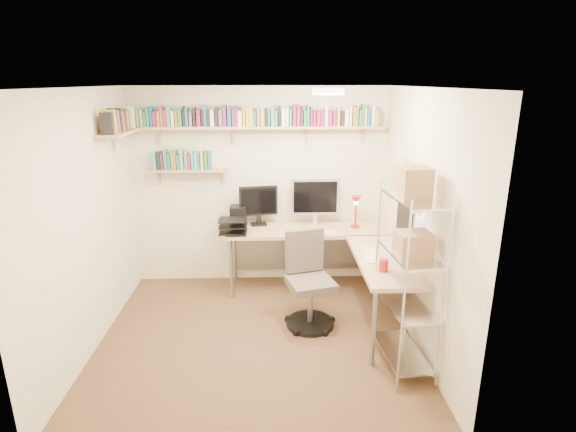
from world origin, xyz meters
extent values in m
plane|color=#4F2E21|center=(0.00, 0.00, 0.00)|extent=(3.20, 3.20, 0.00)
cube|color=beige|center=(0.00, 1.50, 1.25)|extent=(3.20, 0.04, 2.50)
cube|color=beige|center=(-1.60, 0.00, 1.25)|extent=(0.04, 3.00, 2.50)
cube|color=beige|center=(1.60, 0.00, 1.25)|extent=(0.04, 3.00, 2.50)
cube|color=beige|center=(0.00, -1.50, 1.25)|extent=(3.20, 0.04, 2.50)
cube|color=white|center=(0.00, 0.00, 2.50)|extent=(3.20, 3.00, 0.04)
cube|color=white|center=(1.59, 0.55, 1.55)|extent=(0.01, 0.30, 0.42)
cube|color=silver|center=(1.59, 0.15, 1.50)|extent=(0.01, 0.28, 0.38)
cylinder|color=#FFEAC6|center=(0.70, 0.20, 2.46)|extent=(0.30, 0.30, 0.06)
cube|color=tan|center=(0.00, 1.38, 2.02)|extent=(3.05, 0.25, 0.03)
cube|color=tan|center=(-1.48, 0.95, 2.02)|extent=(0.25, 1.00, 0.03)
cube|color=tan|center=(-0.85, 1.40, 1.50)|extent=(0.95, 0.20, 0.02)
cube|color=tan|center=(-1.20, 1.44, 1.95)|extent=(0.03, 0.20, 0.20)
cube|color=tan|center=(-0.30, 1.44, 1.95)|extent=(0.03, 0.20, 0.20)
cube|color=tan|center=(0.60, 1.44, 1.95)|extent=(0.03, 0.20, 0.20)
cube|color=tan|center=(1.30, 1.44, 1.95)|extent=(0.03, 0.20, 0.20)
cube|color=#796358|center=(-1.46, 1.38, 2.13)|extent=(0.04, 0.11, 0.18)
cube|color=teal|center=(-1.41, 1.38, 2.15)|extent=(0.04, 0.12, 0.22)
cube|color=white|center=(-1.36, 1.38, 2.13)|extent=(0.03, 0.11, 0.19)
cube|color=#2A7F3E|center=(-1.32, 1.38, 2.12)|extent=(0.03, 0.14, 0.17)
cube|color=teal|center=(-1.28, 1.38, 2.14)|extent=(0.03, 0.12, 0.22)
cube|color=#1B628B|center=(-1.24, 1.38, 2.15)|extent=(0.03, 0.14, 0.23)
cube|color=#701D5E|center=(-1.20, 1.38, 2.12)|extent=(0.04, 0.14, 0.18)
cube|color=#C47817|center=(-1.16, 1.38, 2.12)|extent=(0.03, 0.14, 0.18)
cube|color=#796358|center=(-1.12, 1.38, 2.14)|extent=(0.03, 0.15, 0.21)
cube|color=#B2173F|center=(-1.08, 1.38, 2.13)|extent=(0.04, 0.15, 0.20)
cube|color=teal|center=(-1.04, 1.38, 2.16)|extent=(0.03, 0.14, 0.24)
cube|color=white|center=(-1.00, 1.38, 2.12)|extent=(0.03, 0.11, 0.18)
cube|color=#C47817|center=(-0.95, 1.38, 2.12)|extent=(0.02, 0.13, 0.18)
cube|color=#2A7F3E|center=(-0.91, 1.38, 2.13)|extent=(0.04, 0.13, 0.19)
cube|color=black|center=(-0.86, 1.38, 2.15)|extent=(0.02, 0.13, 0.23)
cube|color=#1B628B|center=(-0.83, 1.38, 2.14)|extent=(0.03, 0.12, 0.21)
cube|color=#796358|center=(-0.78, 1.38, 2.12)|extent=(0.03, 0.12, 0.18)
cube|color=black|center=(-0.74, 1.38, 2.14)|extent=(0.03, 0.13, 0.22)
cube|color=#B2173F|center=(-0.69, 1.38, 2.13)|extent=(0.04, 0.14, 0.19)
cube|color=black|center=(-0.65, 1.38, 2.12)|extent=(0.02, 0.13, 0.18)
cube|color=#1B628B|center=(-0.61, 1.38, 2.16)|extent=(0.04, 0.11, 0.25)
cube|color=black|center=(-0.58, 1.38, 2.13)|extent=(0.03, 0.14, 0.18)
cube|color=white|center=(-0.53, 1.38, 2.13)|extent=(0.04, 0.15, 0.19)
cube|color=black|center=(-0.48, 1.38, 2.14)|extent=(0.04, 0.12, 0.22)
cube|color=#796358|center=(-0.43, 1.38, 2.13)|extent=(0.04, 0.14, 0.19)
cube|color=#701D5E|center=(-0.38, 1.38, 2.16)|extent=(0.04, 0.13, 0.24)
cube|color=#1B628B|center=(-0.33, 1.38, 2.15)|extent=(0.04, 0.12, 0.23)
cube|color=#701D5E|center=(-0.28, 1.38, 2.14)|extent=(0.03, 0.15, 0.22)
cube|color=#701D5E|center=(-0.25, 1.38, 2.15)|extent=(0.04, 0.15, 0.23)
cube|color=white|center=(-0.20, 1.38, 2.12)|extent=(0.04, 0.14, 0.18)
cube|color=gold|center=(-0.16, 1.38, 2.16)|extent=(0.02, 0.12, 0.24)
cube|color=gold|center=(-0.12, 1.38, 2.15)|extent=(0.04, 0.11, 0.23)
cube|color=gold|center=(-0.07, 1.38, 2.14)|extent=(0.04, 0.12, 0.21)
cube|color=#1B628B|center=(-0.03, 1.38, 2.12)|extent=(0.03, 0.13, 0.18)
cube|color=#796358|center=(0.02, 1.38, 2.14)|extent=(0.04, 0.13, 0.21)
cube|color=gold|center=(0.07, 1.38, 2.14)|extent=(0.04, 0.11, 0.20)
cube|color=black|center=(0.10, 1.38, 2.14)|extent=(0.03, 0.13, 0.20)
cube|color=#1B628B|center=(0.14, 1.38, 2.14)|extent=(0.03, 0.15, 0.21)
cube|color=teal|center=(0.18, 1.38, 2.14)|extent=(0.03, 0.13, 0.21)
cube|color=#2A7F3E|center=(0.23, 1.38, 2.13)|extent=(0.03, 0.14, 0.18)
cube|color=black|center=(0.27, 1.38, 2.15)|extent=(0.02, 0.15, 0.24)
cube|color=white|center=(0.31, 1.38, 2.14)|extent=(0.04, 0.13, 0.21)
cube|color=white|center=(0.36, 1.38, 2.14)|extent=(0.03, 0.12, 0.22)
cube|color=#2A7F3E|center=(0.40, 1.38, 2.13)|extent=(0.03, 0.12, 0.20)
cube|color=#701D5E|center=(0.44, 1.38, 2.16)|extent=(0.04, 0.13, 0.25)
cube|color=#B2173F|center=(0.49, 1.38, 2.16)|extent=(0.04, 0.14, 0.25)
cube|color=black|center=(0.53, 1.38, 2.15)|extent=(0.03, 0.14, 0.23)
cube|color=#2A7F3E|center=(0.57, 1.38, 2.13)|extent=(0.03, 0.12, 0.18)
cube|color=#1B628B|center=(0.61, 1.38, 2.15)|extent=(0.03, 0.13, 0.24)
cube|color=#701D5E|center=(0.64, 1.38, 2.15)|extent=(0.02, 0.14, 0.22)
cube|color=#B2173F|center=(0.68, 1.38, 2.13)|extent=(0.03, 0.15, 0.18)
cube|color=#B2173F|center=(0.73, 1.38, 2.13)|extent=(0.04, 0.14, 0.18)
cube|color=#701D5E|center=(0.78, 1.38, 2.13)|extent=(0.04, 0.14, 0.18)
cube|color=white|center=(0.82, 1.38, 2.16)|extent=(0.03, 0.12, 0.25)
cube|color=#B2173F|center=(0.87, 1.38, 2.13)|extent=(0.04, 0.12, 0.19)
cube|color=#701D5E|center=(0.92, 1.38, 2.12)|extent=(0.04, 0.12, 0.17)
cube|color=gold|center=(0.97, 1.38, 2.14)|extent=(0.03, 0.12, 0.21)
cube|color=black|center=(1.02, 1.38, 2.12)|extent=(0.04, 0.11, 0.17)
cube|color=white|center=(1.07, 1.38, 2.14)|extent=(0.04, 0.14, 0.20)
cube|color=white|center=(1.11, 1.38, 2.15)|extent=(0.03, 0.13, 0.24)
cube|color=#C47817|center=(1.16, 1.38, 2.15)|extent=(0.03, 0.15, 0.22)
cube|color=teal|center=(1.19, 1.38, 2.15)|extent=(0.03, 0.11, 0.24)
cube|color=#796358|center=(1.23, 1.38, 2.13)|extent=(0.03, 0.13, 0.18)
cube|color=#2A7F3E|center=(1.26, 1.38, 2.16)|extent=(0.03, 0.14, 0.25)
cube|color=white|center=(1.29, 1.38, 2.14)|extent=(0.02, 0.12, 0.21)
cube|color=#1B628B|center=(1.33, 1.38, 2.14)|extent=(0.04, 0.13, 0.20)
cube|color=white|center=(1.38, 1.38, 2.15)|extent=(0.04, 0.12, 0.24)
cube|color=gold|center=(1.42, 1.38, 2.13)|extent=(0.04, 0.12, 0.18)
cube|color=black|center=(-1.48, 0.52, 2.14)|extent=(0.12, 0.04, 0.22)
cube|color=gold|center=(-1.48, 0.57, 2.16)|extent=(0.14, 0.03, 0.24)
cube|color=#796358|center=(-1.48, 0.62, 2.13)|extent=(0.12, 0.04, 0.18)
cube|color=#B2173F|center=(-1.48, 0.66, 2.13)|extent=(0.12, 0.02, 0.20)
cube|color=#B2173F|center=(-1.48, 0.69, 2.13)|extent=(0.12, 0.02, 0.19)
cube|color=teal|center=(-1.48, 0.72, 2.15)|extent=(0.12, 0.02, 0.23)
cube|color=black|center=(-1.48, 0.76, 2.16)|extent=(0.14, 0.03, 0.25)
cube|color=#B2173F|center=(-1.48, 0.79, 2.13)|extent=(0.14, 0.02, 0.18)
cube|color=teal|center=(-1.48, 0.83, 2.13)|extent=(0.12, 0.03, 0.19)
cube|color=#C47817|center=(-1.48, 0.86, 2.14)|extent=(0.13, 0.03, 0.21)
cube|color=black|center=(-1.48, 0.90, 2.15)|extent=(0.15, 0.03, 0.22)
cube|color=#701D5E|center=(-1.48, 0.94, 2.14)|extent=(0.11, 0.03, 0.21)
cube|color=#C47817|center=(-1.48, 0.97, 2.14)|extent=(0.13, 0.02, 0.20)
cube|color=#796358|center=(-1.48, 1.01, 2.13)|extent=(0.14, 0.03, 0.19)
cube|color=#796358|center=(-1.48, 1.05, 2.15)|extent=(0.12, 0.03, 0.23)
cube|color=#1B628B|center=(-1.48, 1.09, 2.12)|extent=(0.11, 0.03, 0.18)
cube|color=gold|center=(-1.48, 1.13, 2.14)|extent=(0.13, 0.04, 0.21)
cube|color=gold|center=(-1.48, 1.17, 2.12)|extent=(0.14, 0.04, 0.17)
cube|color=white|center=(-1.48, 1.22, 2.15)|extent=(0.14, 0.04, 0.24)
cube|color=black|center=(-1.48, 1.27, 2.14)|extent=(0.14, 0.03, 0.20)
cube|color=#C47817|center=(-1.48, 1.31, 2.12)|extent=(0.14, 0.03, 0.17)
cube|color=#1B628B|center=(-1.48, 1.35, 2.14)|extent=(0.14, 0.02, 0.22)
cube|color=teal|center=(-1.26, 1.40, 1.62)|extent=(0.04, 0.13, 0.22)
cube|color=black|center=(-1.21, 1.40, 1.62)|extent=(0.04, 0.13, 0.21)
cube|color=#701D5E|center=(-1.17, 1.40, 1.62)|extent=(0.02, 0.11, 0.21)
cube|color=#2A7F3E|center=(-1.12, 1.40, 1.63)|extent=(0.04, 0.12, 0.24)
cube|color=#1B628B|center=(-1.08, 1.40, 1.61)|extent=(0.03, 0.14, 0.19)
cube|color=#C47817|center=(-1.04, 1.40, 1.62)|extent=(0.03, 0.14, 0.21)
cube|color=#796358|center=(-1.01, 1.40, 1.63)|extent=(0.03, 0.14, 0.24)
cube|color=#2A7F3E|center=(-0.97, 1.40, 1.60)|extent=(0.03, 0.15, 0.18)
cube|color=teal|center=(-0.93, 1.40, 1.64)|extent=(0.04, 0.14, 0.25)
cube|color=#796358|center=(-0.87, 1.40, 1.63)|extent=(0.04, 0.12, 0.23)
cube|color=#B2173F|center=(-0.84, 1.40, 1.60)|extent=(0.03, 0.14, 0.18)
cube|color=teal|center=(-0.80, 1.40, 1.62)|extent=(0.02, 0.13, 0.22)
cube|color=teal|center=(-0.76, 1.40, 1.62)|extent=(0.04, 0.12, 0.22)
cube|color=#1B628B|center=(-0.72, 1.40, 1.61)|extent=(0.03, 0.12, 0.19)
cube|color=gold|center=(-0.68, 1.40, 1.62)|extent=(0.03, 0.14, 0.22)
cube|color=#2A7F3E|center=(-0.63, 1.40, 1.62)|extent=(0.03, 0.12, 0.22)
cube|color=#1B628B|center=(-0.60, 1.40, 1.62)|extent=(0.03, 0.14, 0.22)
cube|color=tan|center=(0.65, 1.18, 0.79)|extent=(2.07, 0.65, 0.04)
cube|color=tan|center=(1.36, 0.17, 0.79)|extent=(0.65, 1.42, 0.04)
cylinder|color=gray|center=(-0.33, 0.91, 0.38)|extent=(0.04, 0.04, 0.76)
cylinder|color=gray|center=(-0.33, 1.45, 0.38)|extent=(0.04, 0.04, 0.76)
cylinder|color=gray|center=(1.63, 1.45, 0.38)|extent=(0.04, 0.04, 0.76)
cylinder|color=gray|center=(1.09, -0.49, 0.38)|extent=(0.04, 0.04, 0.76)
cylinder|color=gray|center=(1.63, -0.49, 0.38)|extent=(0.04, 0.04, 0.76)
cube|color=gray|center=(0.65, 1.46, 0.44)|extent=(1.96, 0.02, 0.60)
cube|color=silver|center=(0.70, 1.31, 1.17)|extent=(0.60, 0.03, 0.46)
cube|color=black|center=(0.70, 1.29, 1.17)|extent=(0.54, 0.00, 0.39)
cube|color=black|center=(0.00, 1.31, 1.12)|extent=(0.48, 0.03, 0.37)
cube|color=black|center=(1.51, 0.22, 1.15)|extent=(0.03, 0.63, 0.41)
cube|color=silver|center=(1.49, 0.22, 1.15)|extent=(0.00, 0.57, 0.36)
cube|color=white|center=(0.70, 0.98, 0.82)|extent=(0.46, 0.14, 0.02)
cube|color=white|center=(1.20, 0.22, 0.82)|extent=(0.14, 0.44, 0.02)
cylinder|color=red|center=(1.20, 1.18, 0.82)|extent=(0.11, 0.11, 0.02)
cylinder|color=red|center=(1.20, 1.18, 0.98)|extent=(0.03, 0.03, 0.31)
cone|color=red|center=(1.20, 1.18, 1.16)|extent=(0.13, 0.13, 0.10)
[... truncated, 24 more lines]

